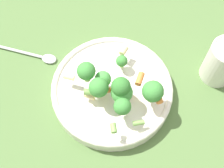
% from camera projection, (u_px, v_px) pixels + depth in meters
% --- Properties ---
extents(ground_plane, '(3.00, 3.00, 0.00)m').
position_uv_depth(ground_plane, '(112.00, 94.00, 0.72)').
color(ground_plane, '#4C6B38').
extents(bowl, '(0.27, 0.27, 0.04)m').
position_uv_depth(bowl, '(112.00, 90.00, 0.71)').
color(bowl, silver).
rests_on(bowl, ground_plane).
extents(pasta_salad, '(0.17, 0.18, 0.08)m').
position_uv_depth(pasta_salad, '(118.00, 88.00, 0.64)').
color(pasta_salad, '#8CB766').
rests_on(pasta_salad, bowl).
extents(cup, '(0.08, 0.08, 0.11)m').
position_uv_depth(cup, '(222.00, 62.00, 0.70)').
color(cup, silver).
rests_on(cup, ground_plane).
extents(spoon, '(0.14, 0.14, 0.01)m').
position_uv_depth(spoon, '(34.00, 55.00, 0.77)').
color(spoon, silver).
rests_on(spoon, ground_plane).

